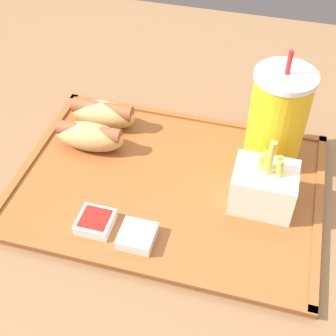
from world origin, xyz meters
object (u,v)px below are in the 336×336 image
(fries_carton, at_px, (264,187))
(sauce_cup_ketchup, at_px, (95,222))
(soda_cup, at_px, (278,118))
(hot_dog_near, at_px, (90,136))
(sauce_cup_mayo, at_px, (137,236))
(hot_dog_far, at_px, (103,113))

(fries_carton, relative_size, sauce_cup_ketchup, 2.49)
(soda_cup, height_order, hot_dog_near, soda_cup)
(sauce_cup_mayo, bearing_deg, fries_carton, 36.02)
(fries_carton, xyz_separation_m, sauce_cup_ketchup, (-0.21, -0.10, -0.02))
(hot_dog_near, bearing_deg, sauce_cup_ketchup, -65.82)
(sauce_cup_mayo, relative_size, sauce_cup_ketchup, 1.00)
(sauce_cup_mayo, bearing_deg, hot_dog_far, 120.92)
(hot_dog_near, bearing_deg, hot_dog_far, 90.00)
(sauce_cup_ketchup, bearing_deg, hot_dog_near, 114.18)
(soda_cup, xyz_separation_m, hot_dog_near, (-0.28, -0.06, -0.05))
(hot_dog_near, bearing_deg, soda_cup, 11.15)
(hot_dog_near, distance_m, sauce_cup_ketchup, 0.16)
(sauce_cup_ketchup, bearing_deg, sauce_cup_mayo, -7.01)
(hot_dog_far, height_order, sauce_cup_ketchup, hot_dog_far)
(soda_cup, xyz_separation_m, sauce_cup_ketchup, (-0.21, -0.20, -0.07))
(hot_dog_far, relative_size, hot_dog_near, 0.99)
(hot_dog_near, bearing_deg, fries_carton, -9.32)
(soda_cup, height_order, sauce_cup_ketchup, soda_cup)
(hot_dog_far, height_order, fries_carton, fries_carton)
(hot_dog_far, distance_m, hot_dog_near, 0.06)
(soda_cup, distance_m, sauce_cup_ketchup, 0.30)
(soda_cup, xyz_separation_m, fries_carton, (-0.00, -0.10, -0.04))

